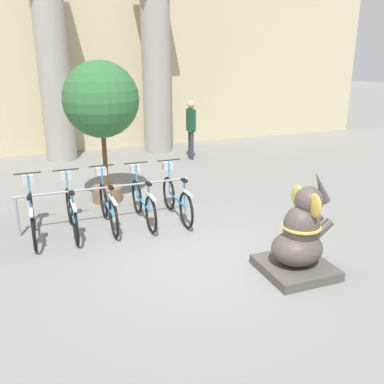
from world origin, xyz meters
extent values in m
plane|color=slate|center=(0.00, 0.00, 0.00)|extent=(60.00, 60.00, 0.00)
cube|color=#C6B78E|center=(0.00, 8.60, 3.00)|extent=(20.00, 0.20, 6.00)
cylinder|color=gray|center=(-1.54, 7.60, 2.50)|extent=(0.90, 0.90, 5.00)
cylinder|color=gray|center=(1.54, 7.60, 2.50)|extent=(0.90, 0.90, 5.00)
cylinder|color=gray|center=(-2.79, 1.95, 0.38)|extent=(0.05, 0.05, 0.75)
cylinder|color=gray|center=(0.43, 1.95, 0.38)|extent=(0.05, 0.05, 0.75)
cylinder|color=gray|center=(-1.18, 1.95, 0.75)|extent=(3.32, 0.04, 0.04)
torus|color=black|center=(-2.54, 2.31, 0.35)|extent=(0.05, 0.71, 0.71)
torus|color=black|center=(-2.54, 1.26, 0.35)|extent=(0.05, 0.71, 0.71)
cube|color=#338CC6|center=(-2.54, 1.78, 0.40)|extent=(0.04, 0.96, 0.04)
cube|color=#BCBCBC|center=(-2.54, 1.26, 0.72)|extent=(0.06, 0.59, 0.03)
cylinder|color=#338CC6|center=(-2.54, 1.36, 0.63)|extent=(0.03, 0.03, 0.54)
cube|color=black|center=(-2.54, 1.36, 0.92)|extent=(0.08, 0.18, 0.04)
cylinder|color=#338CC6|center=(-2.54, 2.27, 0.72)|extent=(0.03, 0.03, 0.73)
cylinder|color=black|center=(-2.54, 2.27, 1.08)|extent=(0.48, 0.03, 0.03)
cube|color=#BCBCBC|center=(-2.54, 2.37, 0.94)|extent=(0.20, 0.16, 0.14)
torus|color=black|center=(-1.86, 2.30, 0.35)|extent=(0.05, 0.71, 0.71)
torus|color=black|center=(-1.86, 1.24, 0.35)|extent=(0.05, 0.71, 0.71)
cube|color=#338CC6|center=(-1.86, 1.77, 0.40)|extent=(0.04, 0.96, 0.04)
cube|color=#BCBCBC|center=(-1.86, 1.24, 0.72)|extent=(0.06, 0.59, 0.03)
cylinder|color=#338CC6|center=(-1.86, 1.34, 0.63)|extent=(0.03, 0.03, 0.54)
cube|color=black|center=(-1.86, 1.34, 0.92)|extent=(0.08, 0.18, 0.04)
cylinder|color=#338CC6|center=(-1.86, 2.26, 0.72)|extent=(0.03, 0.03, 0.73)
cylinder|color=black|center=(-1.86, 2.26, 1.08)|extent=(0.48, 0.03, 0.03)
cube|color=#BCBCBC|center=(-1.86, 2.36, 0.94)|extent=(0.20, 0.16, 0.14)
torus|color=black|center=(-1.18, 2.35, 0.35)|extent=(0.05, 0.71, 0.71)
torus|color=black|center=(-1.18, 1.29, 0.35)|extent=(0.05, 0.71, 0.71)
cube|color=#338CC6|center=(-1.18, 1.82, 0.40)|extent=(0.04, 0.96, 0.04)
cube|color=#BCBCBC|center=(-1.18, 1.29, 0.72)|extent=(0.06, 0.59, 0.03)
cylinder|color=#338CC6|center=(-1.18, 1.39, 0.63)|extent=(0.03, 0.03, 0.54)
cube|color=black|center=(-1.18, 1.39, 0.92)|extent=(0.08, 0.18, 0.04)
cylinder|color=#338CC6|center=(-1.18, 2.31, 0.72)|extent=(0.03, 0.03, 0.73)
cylinder|color=black|center=(-1.18, 2.31, 1.08)|extent=(0.48, 0.03, 0.03)
cube|color=#BCBCBC|center=(-1.18, 2.41, 0.94)|extent=(0.20, 0.16, 0.14)
torus|color=black|center=(-0.50, 2.33, 0.35)|extent=(0.05, 0.71, 0.71)
torus|color=black|center=(-0.50, 1.27, 0.35)|extent=(0.05, 0.71, 0.71)
cube|color=#338CC6|center=(-0.50, 1.80, 0.40)|extent=(0.04, 0.96, 0.04)
cube|color=#BCBCBC|center=(-0.50, 1.27, 0.72)|extent=(0.06, 0.59, 0.03)
cylinder|color=#338CC6|center=(-0.50, 1.37, 0.63)|extent=(0.03, 0.03, 0.54)
cube|color=black|center=(-0.50, 1.37, 0.92)|extent=(0.08, 0.18, 0.04)
cylinder|color=#338CC6|center=(-0.50, 2.29, 0.72)|extent=(0.03, 0.03, 0.73)
cylinder|color=black|center=(-0.50, 2.29, 1.08)|extent=(0.48, 0.03, 0.03)
cube|color=#BCBCBC|center=(-0.50, 2.39, 0.94)|extent=(0.20, 0.16, 0.14)
torus|color=black|center=(0.18, 2.29, 0.35)|extent=(0.05, 0.71, 0.71)
torus|color=black|center=(0.18, 1.24, 0.35)|extent=(0.05, 0.71, 0.71)
cube|color=#338CC6|center=(0.18, 1.76, 0.40)|extent=(0.04, 0.96, 0.04)
cube|color=#BCBCBC|center=(0.18, 1.24, 0.72)|extent=(0.06, 0.59, 0.03)
cylinder|color=#338CC6|center=(0.18, 1.34, 0.63)|extent=(0.03, 0.03, 0.54)
cube|color=black|center=(0.18, 1.34, 0.92)|extent=(0.08, 0.18, 0.04)
cylinder|color=#338CC6|center=(0.18, 2.25, 0.72)|extent=(0.03, 0.03, 0.73)
cylinder|color=black|center=(0.18, 2.25, 1.08)|extent=(0.48, 0.03, 0.03)
cube|color=#BCBCBC|center=(0.18, 2.35, 0.94)|extent=(0.20, 0.16, 0.14)
cube|color=#4C4742|center=(1.15, -0.95, 0.07)|extent=(1.03, 1.03, 0.15)
ellipsoid|color=#4C423D|center=(1.15, -0.95, 0.40)|extent=(0.79, 0.70, 0.51)
ellipsoid|color=#4C423D|center=(1.19, -0.95, 0.75)|extent=(0.56, 0.51, 0.65)
sphere|color=#4C423D|center=(1.29, -0.95, 1.15)|extent=(0.42, 0.42, 0.42)
ellipsoid|color=gold|center=(1.23, -0.74, 1.15)|extent=(0.08, 0.30, 0.35)
ellipsoid|color=gold|center=(1.23, -1.16, 1.15)|extent=(0.08, 0.30, 0.35)
cone|color=#4C423D|center=(1.47, -0.95, 1.33)|extent=(0.36, 0.15, 0.53)
cylinder|color=#4C423D|center=(1.45, -0.84, 0.68)|extent=(0.42, 0.14, 0.37)
cylinder|color=#4C423D|center=(1.45, -1.07, 0.68)|extent=(0.42, 0.14, 0.37)
torus|color=gold|center=(1.19, -0.95, 0.75)|extent=(0.59, 0.59, 0.05)
cylinder|color=#383342|center=(2.16, 6.26, 0.43)|extent=(0.11, 0.11, 0.87)
cylinder|color=#383342|center=(2.16, 6.09, 0.43)|extent=(0.11, 0.11, 0.87)
cube|color=#19472D|center=(2.16, 6.18, 1.20)|extent=(0.20, 0.32, 0.65)
sphere|color=tan|center=(2.16, 6.18, 1.66)|extent=(0.24, 0.24, 0.24)
cylinder|color=#19472D|center=(2.16, 6.38, 1.23)|extent=(0.07, 0.07, 0.59)
cylinder|color=#19472D|center=(2.16, 5.98, 1.23)|extent=(0.07, 0.07, 0.59)
cylinder|color=brown|center=(-0.94, 3.31, 0.16)|extent=(0.67, 0.67, 0.32)
cylinder|color=brown|center=(-0.94, 3.31, 0.96)|extent=(0.10, 0.10, 1.28)
sphere|color=#2D6633|center=(-0.94, 3.31, 2.24)|extent=(1.59, 1.59, 1.59)
camera|label=1|loc=(-2.41, -5.81, 3.26)|focal=40.00mm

